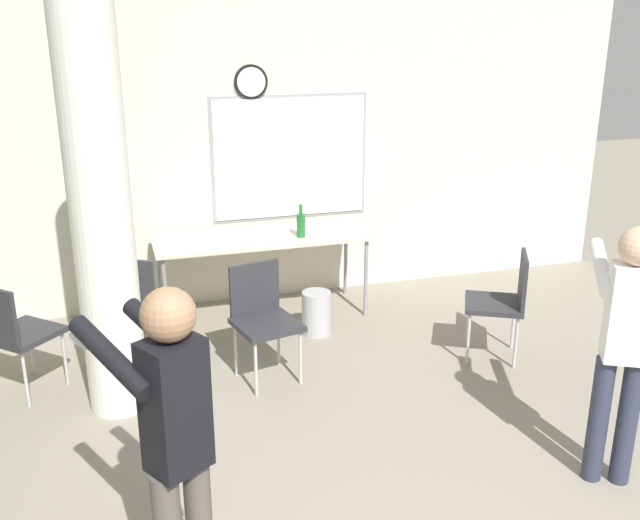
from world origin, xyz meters
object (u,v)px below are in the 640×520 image
Objects in this scene: bottle_on_table at (301,225)px; chair_table_left at (141,297)px; person_playing_front at (173,436)px; folding_table at (262,241)px; chair_mid_room at (504,298)px; person_playing_side at (624,336)px; chair_near_pillar at (14,330)px; chair_table_front at (263,314)px.

bottle_on_table is 1.53m from chair_table_left.
chair_table_left is 2.79m from person_playing_front.
folding_table is 1.18× the size of person_playing_front.
bottle_on_table is at bearing 66.04° from person_playing_front.
chair_mid_room is (1.63, -1.39, -0.20)m from folding_table.
person_playing_front is (-1.09, -3.32, 0.24)m from folding_table.
bottle_on_table reaches higher than folding_table.
person_playing_front reaches higher than person_playing_side.
folding_table is at bearing 27.35° from chair_table_left.
person_playing_side reaches higher than chair_table_left.
bottle_on_table is at bearing 110.79° from person_playing_side.
person_playing_side reaches higher than bottle_on_table.
chair_near_pillar is 1.00× the size of chair_table_front.
chair_mid_room is 0.54× the size of person_playing_front.
person_playing_side reaches higher than chair_table_front.
chair_near_pillar is 3.64m from chair_mid_room.
chair_mid_room is (1.88, -0.23, 0.00)m from chair_table_front.
chair_table_front is at bearing -7.49° from chair_near_pillar.
person_playing_front reaches higher than bottle_on_table.
bottle_on_table is 0.19× the size of person_playing_side.
chair_table_front is (-0.25, -1.16, -0.20)m from folding_table.
bottle_on_table is 2.47m from chair_near_pillar.
folding_table is at bearing 157.78° from bottle_on_table.
chair_near_pillar is at bearing 148.95° from person_playing_side.
person_playing_side is (1.66, -1.81, 0.40)m from chair_table_front.
person_playing_side is at bearing -43.89° from chair_table_left.
person_playing_front reaches higher than chair_near_pillar.
chair_table_front is (0.85, -0.60, 0.00)m from chair_table_left.
person_playing_side is at bearing -31.05° from chair_near_pillar.
folding_table is 2.18× the size of chair_near_pillar.
person_playing_front is at bearing -69.46° from chair_near_pillar.
person_playing_side is (1.41, -2.98, 0.20)m from folding_table.
chair_table_left is at bearing 90.16° from person_playing_front.
chair_table_front is (-0.58, -1.03, -0.36)m from bottle_on_table.
chair_table_front is 2.49m from person_playing_side.
chair_table_left is 1.00× the size of chair_mid_room.
folding_table is at bearing 71.83° from person_playing_front.
chair_near_pillar is (-2.31, -0.80, -0.36)m from bottle_on_table.
person_playing_front is (-2.72, -1.93, 0.44)m from chair_mid_room.
person_playing_front is at bearing -89.84° from chair_table_left.
bottle_on_table reaches higher than chair_mid_room.
folding_table is 2.18× the size of chair_table_front.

